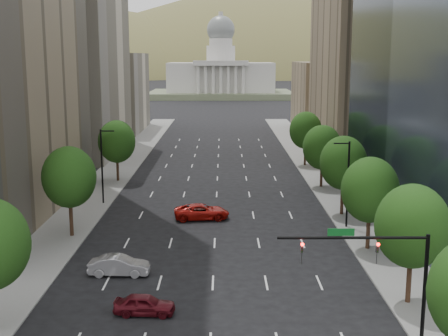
{
  "coord_description": "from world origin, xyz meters",
  "views": [
    {
      "loc": [
        0.77,
        -3.84,
        17.46
      ],
      "look_at": [
        0.88,
        45.97,
        8.0
      ],
      "focal_mm": 47.59,
      "sensor_mm": 36.0,
      "label": 1
    }
  ],
  "objects_px": {
    "capitol": "(221,77)",
    "car_silver": "(119,266)",
    "car_red_far": "(202,212)",
    "car_maroon": "(145,304)",
    "traffic_signal": "(385,264)"
  },
  "relations": [
    {
      "from": "capitol",
      "to": "car_silver",
      "type": "bearing_deg",
      "value": -92.09
    },
    {
      "from": "car_red_far",
      "to": "capitol",
      "type": "bearing_deg",
      "value": -6.93
    },
    {
      "from": "car_maroon",
      "to": "car_silver",
      "type": "distance_m",
      "value": 8.0
    },
    {
      "from": "car_silver",
      "to": "car_red_far",
      "type": "distance_m",
      "value": 17.77
    },
    {
      "from": "capitol",
      "to": "car_maroon",
      "type": "relative_size",
      "value": 14.31
    },
    {
      "from": "traffic_signal",
      "to": "car_red_far",
      "type": "xyz_separation_m",
      "value": [
        -12.03,
        28.39,
        -4.35
      ]
    },
    {
      "from": "capitol",
      "to": "car_silver",
      "type": "height_order",
      "value": "capitol"
    },
    {
      "from": "capitol",
      "to": "car_red_far",
      "type": "relative_size",
      "value": 10.1
    },
    {
      "from": "car_maroon",
      "to": "car_silver",
      "type": "height_order",
      "value": "car_silver"
    },
    {
      "from": "car_silver",
      "to": "car_maroon",
      "type": "bearing_deg",
      "value": -156.34
    },
    {
      "from": "capitol",
      "to": "car_red_far",
      "type": "xyz_separation_m",
      "value": [
        -1.5,
        -191.32,
        -7.75
      ]
    },
    {
      "from": "traffic_signal",
      "to": "car_red_far",
      "type": "bearing_deg",
      "value": 112.96
    },
    {
      "from": "car_red_far",
      "to": "traffic_signal",
      "type": "bearing_deg",
      "value": -163.52
    },
    {
      "from": "traffic_signal",
      "to": "capitol",
      "type": "distance_m",
      "value": 219.99
    },
    {
      "from": "traffic_signal",
      "to": "car_maroon",
      "type": "bearing_deg",
      "value": 164.2
    }
  ]
}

